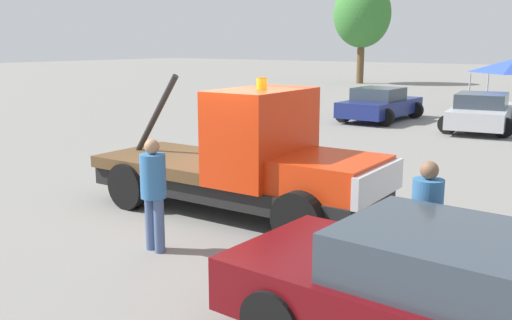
{
  "coord_description": "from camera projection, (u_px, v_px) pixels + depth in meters",
  "views": [
    {
      "loc": [
        6.39,
        -8.0,
        3.09
      ],
      "look_at": [
        0.5,
        0.0,
        1.05
      ],
      "focal_mm": 40.0,
      "sensor_mm": 36.0,
      "label": 1
    }
  ],
  "objects": [
    {
      "name": "tow_truck",
      "position": [
        250.0,
        163.0,
        10.26
      ],
      "size": [
        5.7,
        2.3,
        2.51
      ],
      "rotation": [
        0.0,
        0.0,
        0.04
      ],
      "color": "black",
      "rests_on": "ground"
    },
    {
      "name": "person_near_truck",
      "position": [
        426.0,
        219.0,
        6.98
      ],
      "size": [
        0.38,
        0.38,
        1.7
      ],
      "rotation": [
        0.0,
        0.0,
        4.63
      ],
      "color": "#38383D",
      "rests_on": "ground"
    },
    {
      "name": "parked_car_silver",
      "position": [
        481.0,
        112.0,
        20.59
      ],
      "size": [
        2.95,
        5.03,
        1.34
      ],
      "rotation": [
        0.0,
        0.0,
        1.73
      ],
      "color": "#B7B7BC",
      "rests_on": "ground"
    },
    {
      "name": "person_at_hood",
      "position": [
        153.0,
        187.0,
        8.46
      ],
      "size": [
        0.38,
        0.38,
        1.72
      ],
      "rotation": [
        0.0,
        0.0,
        1.48
      ],
      "color": "#475B84",
      "rests_on": "ground"
    },
    {
      "name": "tree_left",
      "position": [
        362.0,
        14.0,
        43.41
      ],
      "size": [
        4.37,
        4.37,
        7.8
      ],
      "color": "brown",
      "rests_on": "ground"
    },
    {
      "name": "traffic_cone",
      "position": [
        311.0,
        169.0,
        13.07
      ],
      "size": [
        0.4,
        0.4,
        0.55
      ],
      "color": "black",
      "rests_on": "ground"
    },
    {
      "name": "parked_car_navy",
      "position": [
        380.0,
        104.0,
        23.09
      ],
      "size": [
        2.49,
        4.34,
        1.34
      ],
      "rotation": [
        0.0,
        0.0,
        1.56
      ],
      "color": "navy",
      "rests_on": "ground"
    },
    {
      "name": "ground_plane",
      "position": [
        234.0,
        212.0,
        10.65
      ],
      "size": [
        160.0,
        160.0,
        0.0
      ],
      "primitive_type": "plane",
      "color": "gray"
    },
    {
      "name": "foreground_car",
      "position": [
        475.0,
        306.0,
        5.39
      ],
      "size": [
        5.2,
        2.17,
        1.34
      ],
      "rotation": [
        0.0,
        0.0,
        -0.03
      ],
      "color": "#5B0A0F",
      "rests_on": "ground"
    }
  ]
}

